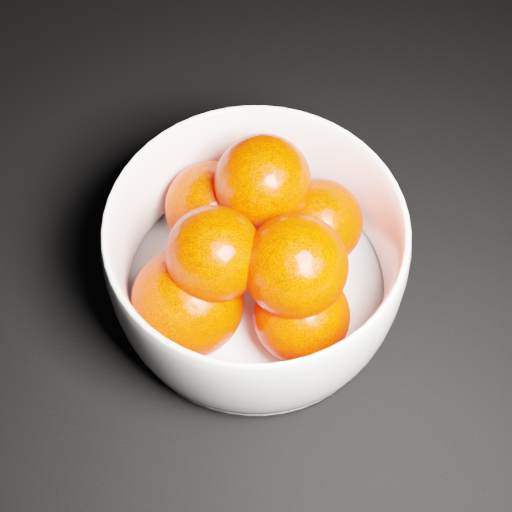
{
  "coord_description": "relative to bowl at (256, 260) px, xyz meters",
  "views": [
    {
      "loc": [
        0.23,
        -0.43,
        0.52
      ],
      "look_at": [
        0.25,
        -0.16,
        0.06
      ],
      "focal_mm": 50.0,
      "sensor_mm": 36.0,
      "label": 1
    }
  ],
  "objects": [
    {
      "name": "orange_pile",
      "position": [
        -0.0,
        -0.0,
        0.01
      ],
      "size": [
        0.18,
        0.17,
        0.12
      ],
      "color": "#F21F00",
      "rests_on": "bowl"
    },
    {
      "name": "bowl",
      "position": [
        0.0,
        0.0,
        0.0
      ],
      "size": [
        0.22,
        0.22,
        0.11
      ],
      "rotation": [
        0.0,
        0.0,
        -0.24
      ],
      "color": "white",
      "rests_on": "ground"
    }
  ]
}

